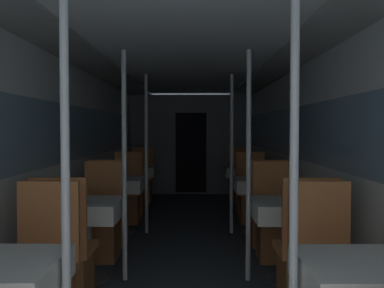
{
  "coord_description": "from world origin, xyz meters",
  "views": [
    {
      "loc": [
        0.07,
        -1.4,
        1.36
      ],
      "look_at": [
        0.05,
        2.59,
        1.22
      ],
      "focal_mm": 40.0,
      "sensor_mm": 36.0,
      "label": 1
    }
  ],
  "objects_px": {
    "dining_table_right_2": "(258,187)",
    "dining_table_right_3": "(243,173)",
    "dining_table_right_1": "(287,214)",
    "chair_right_near_3": "(247,196)",
    "support_pole_right_0": "(294,197)",
    "chair_right_far_3": "(239,185)",
    "chair_left_near_1": "(66,268)",
    "chair_right_far_1": "(274,230)",
    "chair_left_far_3": "(142,185)",
    "dining_table_right_0": "(365,285)",
    "support_pole_right_2": "(232,154)",
    "chair_left_far_1": "(101,230)",
    "chair_right_near_1": "(305,268)",
    "chair_left_near_3": "(132,196)",
    "chair_right_near_2": "(266,219)",
    "support_pole_right_1": "(248,166)",
    "chair_left_near_2": "(111,219)",
    "dining_table_left_1": "(86,214)",
    "dining_table_left_3": "(137,173)",
    "support_pole_left_0": "(66,197)",
    "chair_right_far_2": "(252,201)",
    "chair_left_far_2": "(127,201)",
    "support_pole_left_2": "(146,154)",
    "dining_table_left_2": "(120,187)",
    "support_pole_left_1": "(124,166)"
  },
  "relations": [
    {
      "from": "support_pole_right_1",
      "to": "support_pole_left_2",
      "type": "bearing_deg",
      "value": 122.52
    },
    {
      "from": "chair_left_near_1",
      "to": "chair_left_far_1",
      "type": "distance_m",
      "value": 1.22
    },
    {
      "from": "dining_table_left_2",
      "to": "chair_left_far_3",
      "type": "distance_m",
      "value": 2.37
    },
    {
      "from": "support_pole_right_1",
      "to": "chair_right_near_3",
      "type": "xyz_separation_m",
      "value": [
        0.35,
        2.87,
        -0.72
      ]
    },
    {
      "from": "chair_right_far_2",
      "to": "dining_table_right_3",
      "type": "xyz_separation_m",
      "value": [
        -0.0,
        1.13,
        0.29
      ]
    },
    {
      "from": "chair_right_far_1",
      "to": "chair_left_near_3",
      "type": "bearing_deg",
      "value": -51.3
    },
    {
      "from": "dining_table_left_1",
      "to": "support_pole_right_2",
      "type": "height_order",
      "value": "support_pole_right_2"
    },
    {
      "from": "chair_right_far_1",
      "to": "dining_table_right_3",
      "type": "xyz_separation_m",
      "value": [
        -0.0,
        2.87,
        0.29
      ]
    },
    {
      "from": "chair_left_near_1",
      "to": "support_pole_right_0",
      "type": "xyz_separation_m",
      "value": [
        1.46,
        -1.13,
        0.72
      ]
    },
    {
      "from": "dining_table_left_3",
      "to": "chair_left_near_3",
      "type": "height_order",
      "value": "chair_left_near_3"
    },
    {
      "from": "chair_left_near_1",
      "to": "chair_left_near_2",
      "type": "distance_m",
      "value": 1.74
    },
    {
      "from": "support_pole_left_0",
      "to": "chair_right_far_2",
      "type": "distance_m",
      "value": 4.41
    },
    {
      "from": "dining_table_right_2",
      "to": "dining_table_right_3",
      "type": "height_order",
      "value": "same"
    },
    {
      "from": "chair_right_far_2",
      "to": "support_pole_right_2",
      "type": "relative_size",
      "value": 0.49
    },
    {
      "from": "chair_left_far_1",
      "to": "dining_table_left_2",
      "type": "height_order",
      "value": "chair_left_far_1"
    },
    {
      "from": "dining_table_right_0",
      "to": "support_pole_right_2",
      "type": "bearing_deg",
      "value": 95.74
    },
    {
      "from": "dining_table_left_1",
      "to": "dining_table_left_3",
      "type": "relative_size",
      "value": 1.0
    },
    {
      "from": "dining_table_left_2",
      "to": "chair_right_far_3",
      "type": "xyz_separation_m",
      "value": [
        1.81,
        2.35,
        -0.29
      ]
    },
    {
      "from": "dining_table_right_0",
      "to": "support_pole_right_2",
      "type": "distance_m",
      "value": 3.53
    },
    {
      "from": "chair_left_near_3",
      "to": "dining_table_right_1",
      "type": "bearing_deg",
      "value": -57.77
    },
    {
      "from": "support_pole_right_0",
      "to": "dining_table_right_3",
      "type": "height_order",
      "value": "support_pole_right_0"
    },
    {
      "from": "support_pole_right_0",
      "to": "chair_right_near_2",
      "type": "bearing_deg",
      "value": 83.05
    },
    {
      "from": "dining_table_left_2",
      "to": "chair_right_far_2",
      "type": "xyz_separation_m",
      "value": [
        1.81,
        0.61,
        -0.29
      ]
    },
    {
      "from": "support_pole_right_0",
      "to": "chair_right_near_2",
      "type": "distance_m",
      "value": 2.98
    },
    {
      "from": "chair_left_far_2",
      "to": "dining_table_right_1",
      "type": "distance_m",
      "value": 2.98
    },
    {
      "from": "support_pole_right_0",
      "to": "chair_right_far_3",
      "type": "distance_m",
      "value": 5.89
    },
    {
      "from": "dining_table_right_1",
      "to": "chair_right_near_3",
      "type": "xyz_separation_m",
      "value": [
        0.0,
        2.87,
        -0.29
      ]
    },
    {
      "from": "chair_left_near_1",
      "to": "support_pole_right_2",
      "type": "relative_size",
      "value": 0.49
    },
    {
      "from": "chair_right_far_1",
      "to": "chair_left_far_2",
      "type": "bearing_deg",
      "value": -43.9
    },
    {
      "from": "chair_left_near_1",
      "to": "dining_table_right_2",
      "type": "xyz_separation_m",
      "value": [
        1.81,
        2.35,
        0.29
      ]
    },
    {
      "from": "chair_left_far_1",
      "to": "chair_right_near_1",
      "type": "bearing_deg",
      "value": 145.94
    },
    {
      "from": "support_pole_right_0",
      "to": "chair_right_far_2",
      "type": "distance_m",
      "value": 4.17
    },
    {
      "from": "chair_left_far_2",
      "to": "chair_left_near_3",
      "type": "relative_size",
      "value": 1.0
    },
    {
      "from": "support_pole_right_1",
      "to": "chair_right_far_3",
      "type": "bearing_deg",
      "value": 85.12
    },
    {
      "from": "dining_table_right_2",
      "to": "chair_left_near_3",
      "type": "bearing_deg",
      "value": 148.03
    },
    {
      "from": "dining_table_left_1",
      "to": "chair_right_near_3",
      "type": "xyz_separation_m",
      "value": [
        1.81,
        2.87,
        -0.29
      ]
    },
    {
      "from": "chair_left_near_1",
      "to": "dining_table_right_0",
      "type": "bearing_deg",
      "value": -31.97
    },
    {
      "from": "support_pole_left_2",
      "to": "chair_right_far_1",
      "type": "relative_size",
      "value": 2.03
    },
    {
      "from": "support_pole_left_2",
      "to": "chair_left_far_2",
      "type": "bearing_deg",
      "value": 119.76
    },
    {
      "from": "chair_left_near_2",
      "to": "chair_right_near_2",
      "type": "xyz_separation_m",
      "value": [
        1.81,
        0.0,
        0.0
      ]
    },
    {
      "from": "chair_left_near_3",
      "to": "dining_table_right_1",
      "type": "distance_m",
      "value": 3.41
    },
    {
      "from": "support_pole_left_1",
      "to": "chair_right_near_1",
      "type": "bearing_deg",
      "value": -22.74
    },
    {
      "from": "chair_left_near_1",
      "to": "chair_right_far_1",
      "type": "relative_size",
      "value": 1.0
    },
    {
      "from": "support_pole_left_0",
      "to": "dining_table_left_1",
      "type": "relative_size",
      "value": 2.88
    },
    {
      "from": "chair_left_far_1",
      "to": "dining_table_right_1",
      "type": "height_order",
      "value": "chair_left_far_1"
    },
    {
      "from": "chair_left_far_1",
      "to": "support_pole_left_2",
      "type": "relative_size",
      "value": 0.49
    },
    {
      "from": "chair_right_near_1",
      "to": "dining_table_right_2",
      "type": "relative_size",
      "value": 1.41
    },
    {
      "from": "chair_left_far_3",
      "to": "chair_right_near_3",
      "type": "xyz_separation_m",
      "value": [
        1.81,
        -1.22,
        0.0
      ]
    },
    {
      "from": "dining_table_right_1",
      "to": "chair_right_near_1",
      "type": "xyz_separation_m",
      "value": [
        0.0,
        -0.61,
        -0.29
      ]
    },
    {
      "from": "support_pole_left_2",
      "to": "chair_right_near_3",
      "type": "relative_size",
      "value": 2.03
    }
  ]
}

